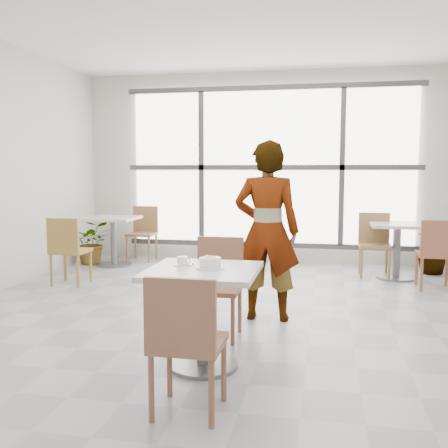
% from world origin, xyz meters
% --- Properties ---
extents(floor, '(7.00, 7.00, 0.00)m').
position_xyz_m(floor, '(0.00, 0.00, 0.00)').
color(floor, '#9E9EA5').
rests_on(floor, ground).
extents(wall_back, '(6.00, 0.00, 6.00)m').
position_xyz_m(wall_back, '(0.00, 3.50, 1.50)').
color(wall_back, silver).
rests_on(wall_back, ground).
extents(window, '(4.60, 0.07, 2.52)m').
position_xyz_m(window, '(0.00, 3.44, 1.50)').
color(window, white).
rests_on(window, ground).
extents(main_table, '(0.80, 0.80, 0.75)m').
position_xyz_m(main_table, '(-0.01, -1.07, 0.52)').
color(main_table, silver).
rests_on(main_table, ground).
extents(chair_near, '(0.42, 0.42, 0.87)m').
position_xyz_m(chair_near, '(0.07, -1.86, 0.50)').
color(chair_near, brown).
rests_on(chair_near, ground).
extents(chair_far, '(0.42, 0.42, 0.87)m').
position_xyz_m(chair_far, '(-0.06, -0.29, 0.50)').
color(chair_far, '#8E5742').
rests_on(chair_far, ground).
extents(oatmeal_bowl, '(0.21, 0.21, 0.09)m').
position_xyz_m(oatmeal_bowl, '(0.04, -1.05, 0.79)').
color(oatmeal_bowl, white).
rests_on(oatmeal_bowl, main_table).
extents(coffee_cup, '(0.16, 0.13, 0.07)m').
position_xyz_m(coffee_cup, '(-0.19, -0.97, 0.78)').
color(coffee_cup, white).
rests_on(coffee_cup, main_table).
extents(person, '(0.64, 0.43, 1.75)m').
position_xyz_m(person, '(0.31, 0.28, 0.88)').
color(person, black).
rests_on(person, ground).
extents(bg_table_left, '(0.70, 0.70, 0.75)m').
position_xyz_m(bg_table_left, '(-2.30, 2.67, 0.49)').
color(bg_table_left, silver).
rests_on(bg_table_left, ground).
extents(bg_table_right, '(0.70, 0.70, 0.75)m').
position_xyz_m(bg_table_right, '(1.82, 2.51, 0.49)').
color(bg_table_right, silver).
rests_on(bg_table_right, ground).
extents(bg_chair_left_near, '(0.42, 0.42, 0.87)m').
position_xyz_m(bg_chair_left_near, '(-2.32, 1.26, 0.50)').
color(bg_chair_left_near, olive).
rests_on(bg_chair_left_near, ground).
extents(bg_chair_left_far, '(0.42, 0.42, 0.87)m').
position_xyz_m(bg_chair_left_far, '(-2.03, 3.24, 0.50)').
color(bg_chair_left_far, '#996F44').
rests_on(bg_chair_left_far, ground).
extents(bg_chair_right_near, '(0.42, 0.42, 0.87)m').
position_xyz_m(bg_chair_right_near, '(2.20, 1.88, 0.50)').
color(bg_chair_right_near, brown).
rests_on(bg_chair_right_near, ground).
extents(bg_chair_right_far, '(0.42, 0.42, 0.87)m').
position_xyz_m(bg_chair_right_far, '(1.54, 2.65, 0.50)').
color(bg_chair_right_far, '#957046').
rests_on(bg_chair_right_far, ground).
extents(plant_left, '(0.76, 0.71, 0.68)m').
position_xyz_m(plant_left, '(-2.70, 2.75, 0.34)').
color(plant_left, '#528A4A').
rests_on(plant_left, ground).
extents(plant_right, '(0.48, 0.48, 0.73)m').
position_xyz_m(plant_right, '(2.36, 2.95, 0.36)').
color(plant_right, '#4C8844').
rests_on(plant_right, ground).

